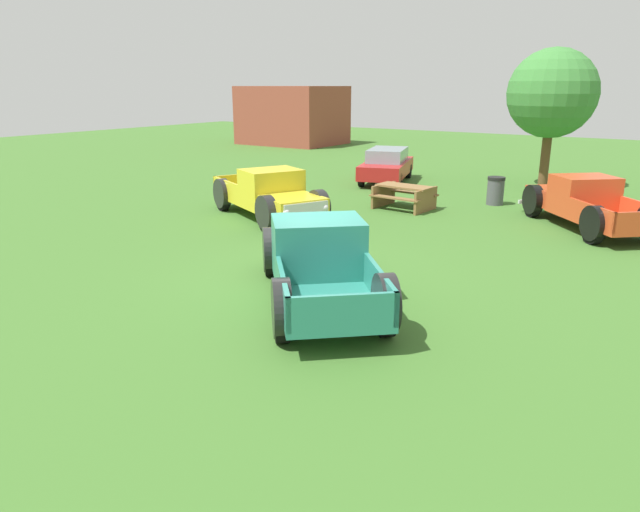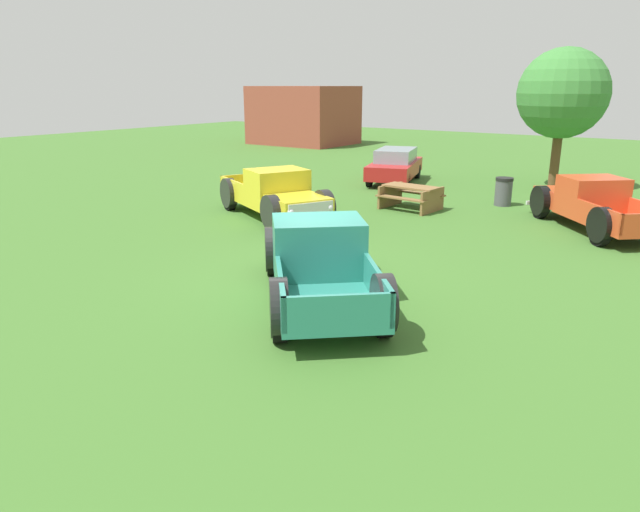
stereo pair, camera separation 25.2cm
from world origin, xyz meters
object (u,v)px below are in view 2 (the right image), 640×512
at_px(pickup_truck_foreground, 318,259).
at_px(pickup_truck_behind_right, 589,203).
at_px(pickup_truck_behind_left, 278,196).
at_px(oak_tree_east, 563,94).
at_px(sedan_distant_a, 395,165).
at_px(picnic_table, 411,194).
at_px(trash_can, 503,191).

bearing_deg(pickup_truck_foreground, pickup_truck_behind_right, 71.02).
bearing_deg(pickup_truck_behind_left, oak_tree_east, 63.70).
height_order(sedan_distant_a, picnic_table, sedan_distant_a).
height_order(pickup_truck_behind_right, trash_can, pickup_truck_behind_right).
bearing_deg(pickup_truck_foreground, sedan_distant_a, 112.04).
height_order(pickup_truck_behind_right, picnic_table, pickup_truck_behind_right).
height_order(pickup_truck_behind_left, sedan_distant_a, pickup_truck_behind_left).
bearing_deg(pickup_truck_foreground, picnic_table, 104.74).
relative_size(pickup_truck_foreground, trash_can, 5.17).
distance_m(sedan_distant_a, picnic_table, 5.48).
bearing_deg(pickup_truck_behind_right, oak_tree_east, 111.69).
height_order(pickup_truck_foreground, pickup_truck_behind_left, pickup_truck_foreground).
relative_size(pickup_truck_behind_right, sedan_distant_a, 1.05).
xyz_separation_m(sedan_distant_a, oak_tree_east, (5.76, 2.56, 2.89)).
distance_m(pickup_truck_behind_left, oak_tree_east, 12.38).
distance_m(trash_can, oak_tree_east, 5.71).
height_order(pickup_truck_foreground, sedan_distant_a, pickup_truck_foreground).
relative_size(sedan_distant_a, oak_tree_east, 0.84).
relative_size(pickup_truck_behind_right, oak_tree_east, 0.88).
distance_m(pickup_truck_foreground, pickup_truck_behind_right, 9.53).
bearing_deg(pickup_truck_behind_left, picnic_table, 54.67).
distance_m(pickup_truck_foreground, picnic_table, 8.62).
bearing_deg(oak_tree_east, trash_can, -95.36).
xyz_separation_m(pickup_truck_behind_left, sedan_distant_a, (-0.42, 8.24, 0.00)).
bearing_deg(oak_tree_east, pickup_truck_behind_right, -68.31).
bearing_deg(oak_tree_east, pickup_truck_behind_left, -116.30).
bearing_deg(pickup_truck_behind_left, pickup_truck_foreground, -44.17).
relative_size(pickup_truck_foreground, sedan_distant_a, 1.10).
bearing_deg(trash_can, pickup_truck_behind_right, -29.42).
xyz_separation_m(pickup_truck_behind_right, sedan_distant_a, (-8.32, 3.89, 0.03)).
distance_m(pickup_truck_foreground, pickup_truck_behind_left, 6.69).
xyz_separation_m(pickup_truck_foreground, sedan_distant_a, (-5.22, 12.90, -0.00)).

